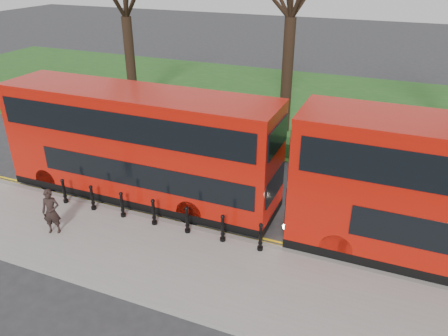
% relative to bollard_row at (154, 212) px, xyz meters
% --- Properties ---
extents(ground, '(120.00, 120.00, 0.00)m').
position_rel_bollard_row_xyz_m(ground, '(-0.21, 1.35, -0.65)').
color(ground, '#28282B').
rests_on(ground, ground).
extents(pavement, '(60.00, 4.00, 0.15)m').
position_rel_bollard_row_xyz_m(pavement, '(-0.21, -1.65, -0.58)').
color(pavement, gray).
rests_on(pavement, ground).
extents(kerb, '(60.00, 0.25, 0.16)m').
position_rel_bollard_row_xyz_m(kerb, '(-0.21, 0.35, -0.58)').
color(kerb, slate).
rests_on(kerb, ground).
extents(grass_verge, '(60.00, 18.00, 0.06)m').
position_rel_bollard_row_xyz_m(grass_verge, '(-0.21, 16.35, -0.62)').
color(grass_verge, '#1B4A18').
rests_on(grass_verge, ground).
extents(hedge, '(60.00, 0.90, 0.80)m').
position_rel_bollard_row_xyz_m(hedge, '(-0.21, 8.15, -0.25)').
color(hedge, black).
rests_on(hedge, ground).
extents(yellow_line_outer, '(60.00, 0.10, 0.01)m').
position_rel_bollard_row_xyz_m(yellow_line_outer, '(-0.21, 0.65, -0.64)').
color(yellow_line_outer, yellow).
rests_on(yellow_line_outer, ground).
extents(yellow_line_inner, '(60.00, 0.10, 0.01)m').
position_rel_bollard_row_xyz_m(yellow_line_inner, '(-0.21, 0.85, -0.64)').
color(yellow_line_inner, yellow).
rests_on(yellow_line_inner, ground).
extents(bollard_row, '(8.36, 0.15, 1.00)m').
position_rel_bollard_row_xyz_m(bollard_row, '(0.00, 0.00, 0.00)').
color(bollard_row, black).
rests_on(bollard_row, pavement).
extents(bus_lead, '(11.33, 2.60, 4.51)m').
position_rel_bollard_row_xyz_m(bus_lead, '(-1.66, 1.87, 1.62)').
color(bus_lead, '#AB1207').
rests_on(bus_lead, ground).
extents(pedestrian, '(0.73, 0.63, 1.71)m').
position_rel_bollard_row_xyz_m(pedestrian, '(-3.05, -1.81, 0.35)').
color(pedestrian, black).
rests_on(pedestrian, pavement).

